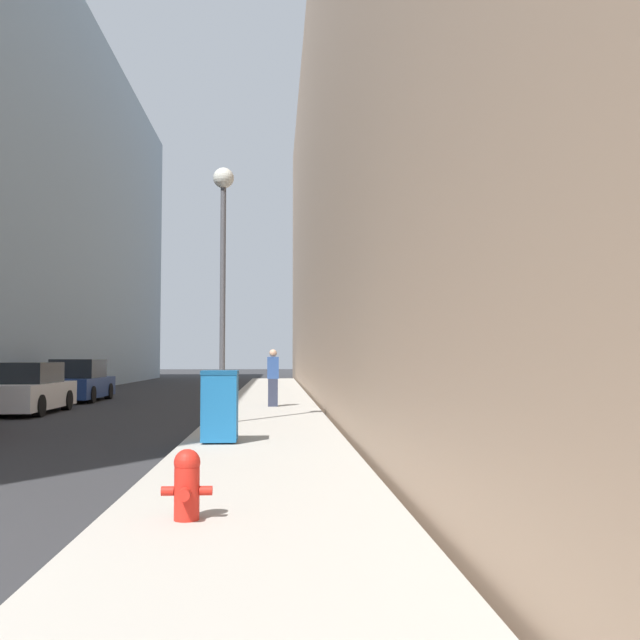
# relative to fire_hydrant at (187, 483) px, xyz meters

# --- Properties ---
(sidewalk_right) EXTENTS (3.04, 60.00, 0.15)m
(sidewalk_right) POSITION_rel_fire_hydrant_xyz_m (0.65, 16.07, -0.43)
(sidewalk_right) COLOR #ADA89E
(sidewalk_right) RESTS_ON ground
(building_right_stone) EXTENTS (12.00, 60.00, 19.04)m
(building_right_stone) POSITION_rel_fire_hydrant_xyz_m (8.27, 24.07, 9.02)
(building_right_stone) COLOR #9E7F66
(building_right_stone) RESTS_ON ground
(fire_hydrant) EXTENTS (0.48, 0.37, 0.67)m
(fire_hydrant) POSITION_rel_fire_hydrant_xyz_m (0.00, 0.00, 0.00)
(fire_hydrant) COLOR red
(fire_hydrant) RESTS_ON sidewalk_right
(trash_bin) EXTENTS (0.65, 0.70, 1.31)m
(trash_bin) POSITION_rel_fire_hydrant_xyz_m (-0.17, 6.18, 0.32)
(trash_bin) COLOR #19609E
(trash_bin) RESTS_ON sidewalk_right
(lamppost) EXTENTS (0.49, 0.49, 6.07)m
(lamppost) POSITION_rel_fire_hydrant_xyz_m (-0.42, 9.97, 3.83)
(lamppost) COLOR #4C4C51
(lamppost) RESTS_ON sidewalk_right
(parked_sedan_near) EXTENTS (1.87, 4.54, 1.54)m
(parked_sedan_near) POSITION_rel_fire_hydrant_xyz_m (-6.71, 15.26, 0.21)
(parked_sedan_near) COLOR silver
(parked_sedan_near) RESTS_ON ground
(parked_sedan_far) EXTENTS (1.91, 4.59, 1.63)m
(parked_sedan_far) POSITION_rel_fire_hydrant_xyz_m (-6.82, 21.41, 0.24)
(parked_sedan_far) COLOR navy
(parked_sedan_far) RESTS_ON ground
(pedestrian_on_sidewalk) EXTENTS (0.36, 0.24, 1.80)m
(pedestrian_on_sidewalk) POSITION_rel_fire_hydrant_xyz_m (0.75, 15.67, 0.55)
(pedestrian_on_sidewalk) COLOR #2D3347
(pedestrian_on_sidewalk) RESTS_ON sidewalk_right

